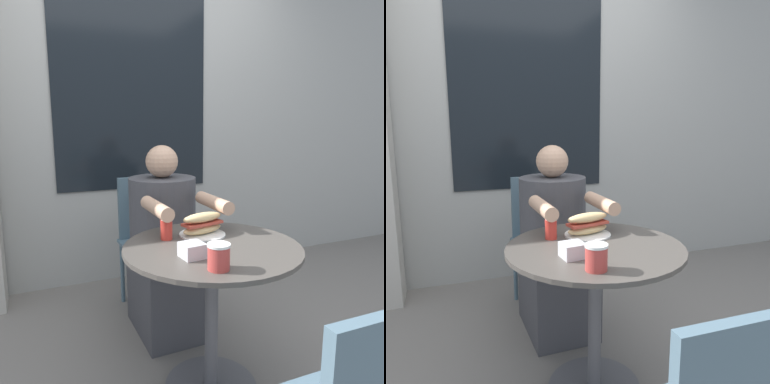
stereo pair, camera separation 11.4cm
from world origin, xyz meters
The scene contains 8 objects.
storefront_wall centered at (0.00, 1.48, 1.40)m, with size 8.00×0.09×2.80m.
cafe_table centered at (0.00, 0.00, 0.52)m, with size 0.78×0.78×0.70m.
diner_chair centered at (-0.01, 0.95, 0.52)m, with size 0.39×0.39×0.87m.
seated_diner centered at (-0.01, 0.59, 0.47)m, with size 0.39×0.71×1.10m.
sandwich_on_plate centered at (0.02, 0.15, 0.75)m, with size 0.23×0.22×0.11m.
drink_cup centered at (-0.10, -0.25, 0.75)m, with size 0.09×0.09×0.10m.
napkin_box centered at (-0.14, -0.10, 0.73)m, with size 0.10×0.10×0.06m.
condiment_bottle centered at (-0.15, 0.16, 0.76)m, with size 0.06×0.06×0.12m.
Camera 2 is at (-0.60, -1.44, 1.23)m, focal length 35.00 mm.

